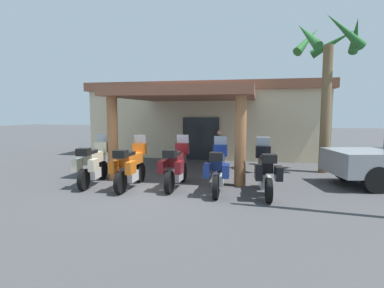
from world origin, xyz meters
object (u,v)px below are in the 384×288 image
Objects in this scene: motorcycle_cream at (93,164)px; motorcycle_maroon at (176,166)px; motel_building at (210,118)px; pedestrian at (220,147)px; motorcycle_orange at (130,166)px; palm_tree_near_portico at (328,64)px; motorcycle_blue at (218,169)px; motorcycle_black at (266,171)px.

motorcycle_cream and motorcycle_maroon have the same top height.
pedestrian is at bearing -77.22° from motel_building.
motorcycle_orange is at bearing 161.84° from pedestrian.
palm_tree_near_portico is (4.89, 3.75, 3.50)m from motorcycle_maroon.
motorcycle_maroon is (0.60, -8.55, -1.30)m from motel_building.
motorcycle_orange is 4.17m from pedestrian.
motel_building is 5.77× the size of motorcycle_cream.
motel_building is 5.73× the size of motorcycle_orange.
motorcycle_blue is 1.00× the size of motorcycle_black.
pedestrian is (3.61, 3.42, 0.25)m from motorcycle_cream.
motorcycle_maroon is 1.00× the size of motorcycle_blue.
motorcycle_blue is 3.37m from pedestrian.
motorcycle_blue is at bearing -79.71° from motel_building.
motorcycle_maroon is (1.37, 0.40, 0.00)m from motorcycle_orange.
pedestrian is 0.28× the size of palm_tree_near_portico.
motorcycle_blue is at bearing 82.17° from motorcycle_black.
motorcycle_blue is at bearing -131.50° from palm_tree_near_portico.
pedestrian is at bearing -35.31° from motorcycle_orange.
motorcycle_cream is at bearing 94.74° from motorcycle_maroon.
motorcycle_orange is 2.74m from motorcycle_blue.
motorcycle_orange is 0.37× the size of palm_tree_near_portico.
motorcycle_blue is 1.34× the size of pedestrian.
motel_building reaches higher than motorcycle_maroon.
motorcycle_orange is at bearing -146.41° from palm_tree_near_portico.
pedestrian reaches higher than motorcycle_orange.
motorcycle_blue is at bearing -98.62° from motorcycle_cream.
motel_building is at bearing -23.46° from motorcycle_cream.
motorcycle_black is (3.34, -8.78, -1.30)m from motel_building.
palm_tree_near_portico is at bearing -71.82° from motorcycle_cream.
motorcycle_cream is at bearing 147.90° from pedestrian.
pedestrian is (1.48, -5.45, -1.04)m from motel_building.
motorcycle_blue is at bearing -157.06° from pedestrian.
motorcycle_maroon is 1.00× the size of motorcycle_black.
palm_tree_near_portico reaches higher than motorcycle_cream.
motorcycle_orange is at bearing -103.48° from motorcycle_cream.
motorcycle_cream and motorcycle_orange have the same top height.
motel_building is at bearing -7.57° from motorcycle_orange.
palm_tree_near_portico reaches higher than motorcycle_blue.
motel_building is 8.67m from motorcycle_maroon.
palm_tree_near_portico reaches higher than motel_building.
motorcycle_black is at bearing -96.72° from motorcycle_maroon.
motorcycle_black is at bearing -98.98° from motorcycle_cream.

